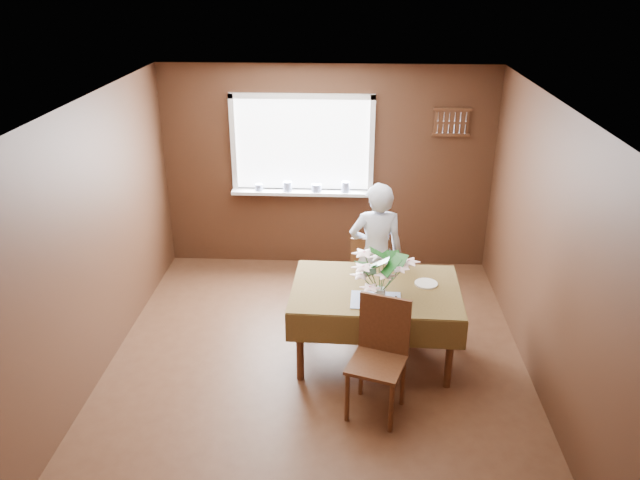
# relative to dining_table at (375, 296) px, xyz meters

# --- Properties ---
(floor) EXTENTS (4.50, 4.50, 0.00)m
(floor) POSITION_rel_dining_table_xyz_m (-0.54, -0.12, -0.67)
(floor) COLOR #452717
(floor) RESTS_ON ground
(ceiling) EXTENTS (4.50, 4.50, 0.00)m
(ceiling) POSITION_rel_dining_table_xyz_m (-0.54, -0.12, 1.83)
(ceiling) COLOR white
(ceiling) RESTS_ON wall_back
(wall_back) EXTENTS (4.00, 0.00, 4.00)m
(wall_back) POSITION_rel_dining_table_xyz_m (-0.54, 2.13, 0.58)
(wall_back) COLOR #57321F
(wall_back) RESTS_ON floor
(wall_front) EXTENTS (4.00, 0.00, 4.00)m
(wall_front) POSITION_rel_dining_table_xyz_m (-0.54, -2.37, 0.58)
(wall_front) COLOR #57321F
(wall_front) RESTS_ON floor
(wall_left) EXTENTS (0.00, 4.50, 4.50)m
(wall_left) POSITION_rel_dining_table_xyz_m (-2.54, -0.12, 0.58)
(wall_left) COLOR #57321F
(wall_left) RESTS_ON floor
(wall_right) EXTENTS (0.00, 4.50, 4.50)m
(wall_right) POSITION_rel_dining_table_xyz_m (1.46, -0.12, 0.58)
(wall_right) COLOR #57321F
(wall_right) RESTS_ON floor
(window_assembly) EXTENTS (1.72, 0.20, 1.22)m
(window_assembly) POSITION_rel_dining_table_xyz_m (-0.84, 2.07, 0.69)
(window_assembly) COLOR white
(window_assembly) RESTS_ON wall_back
(spoon_rack) EXTENTS (0.44, 0.05, 0.33)m
(spoon_rack) POSITION_rel_dining_table_xyz_m (0.91, 2.09, 1.18)
(spoon_rack) COLOR #522E1A
(spoon_rack) RESTS_ON wall_back
(dining_table) EXTENTS (1.61, 1.12, 0.77)m
(dining_table) POSITION_rel_dining_table_xyz_m (0.00, 0.00, 0.00)
(dining_table) COLOR #522E1A
(dining_table) RESTS_ON floor
(chair_far) EXTENTS (0.43, 0.43, 0.94)m
(chair_far) POSITION_rel_dining_table_xyz_m (-0.03, 0.84, -0.16)
(chair_far) COLOR #522E1A
(chair_far) RESTS_ON floor
(chair_near) EXTENTS (0.56, 0.56, 1.03)m
(chair_near) POSITION_rel_dining_table_xyz_m (0.02, -0.75, -0.12)
(chair_near) COLOR #522E1A
(chair_near) RESTS_ON floor
(seated_woman) EXTENTS (0.60, 0.43, 1.55)m
(seated_woman) POSITION_rel_dining_table_xyz_m (0.02, 0.72, 0.10)
(seated_woman) COLOR white
(seated_woman) RESTS_ON floor
(flower_bouquet) EXTENTS (0.51, 0.51, 0.43)m
(flower_bouquet) POSITION_rel_dining_table_xyz_m (0.03, -0.24, 0.37)
(flower_bouquet) COLOR white
(flower_bouquet) RESTS_ON dining_table
(side_plate) EXTENTS (0.26, 0.26, 0.01)m
(side_plate) POSITION_rel_dining_table_xyz_m (0.48, 0.09, 0.10)
(side_plate) COLOR white
(side_plate) RESTS_ON dining_table
(table_knife) EXTENTS (0.05, 0.22, 0.00)m
(table_knife) POSITION_rel_dining_table_xyz_m (0.16, -0.28, 0.10)
(table_knife) COLOR silver
(table_knife) RESTS_ON dining_table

